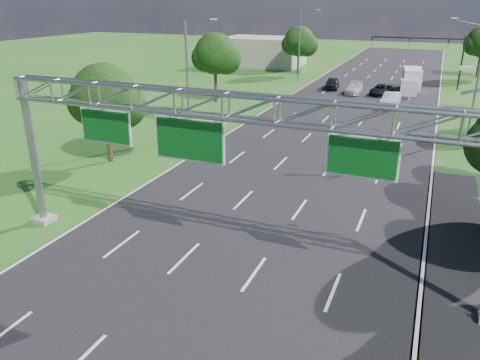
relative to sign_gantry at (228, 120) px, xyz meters
The scene contains 17 objects.
ground 19.28m from the sign_gantry, 91.05° to the left, with size 220.00×220.00×0.00m, color #1F5319.
road 19.28m from the sign_gantry, 91.05° to the left, with size 18.00×180.00×0.02m, color black.
road_flare 12.20m from the sign_gantry, 11.47° to the left, with size 3.00×30.00×0.02m, color black.
sign_gantry is the anchor object (origin of this frame).
traffic_signal 53.51m from the sign_gantry, 82.32° to the left, with size 12.21×0.24×7.00m.
streetlight_l_near 21.47m from the sign_gantry, 122.87° to the left, with size 2.97×0.22×10.16m.
streetlight_l_far 54.28m from the sign_gantry, 102.38° to the left, with size 2.97×0.22×10.16m.
streetlight_r_mid 30.10m from the sign_gantry, 68.60° to the left, with size 2.97×0.22×10.16m.
tree_verge_la 17.56m from the sign_gantry, 144.84° to the left, with size 5.76×4.80×7.40m.
tree_verge_lb 36.85m from the sign_gantry, 116.19° to the left, with size 5.76×4.80×8.06m.
tree_verge_lc 59.56m from the sign_gantry, 102.86° to the left, with size 5.76×4.80×7.62m.
building_left 69.82m from the sign_gantry, 108.69° to the left, with size 14.00×10.00×5.00m, color gray.
car_queue_a 45.24m from the sign_gantry, 92.45° to the left, with size 1.93×4.74×1.37m, color silver.
car_queue_b 45.64m from the sign_gantry, 88.15° to the left, with size 2.14×4.64×1.29m, color black.
car_queue_c 47.54m from the sign_gantry, 96.42° to the left, with size 1.79×4.46×1.52m, color black.
car_queue_d 39.19m from the sign_gantry, 85.09° to the left, with size 1.65×4.73×1.56m, color #BBBBBB.
box_truck 49.76m from the sign_gantry, 84.48° to the left, with size 2.88×7.90×2.91m.
Camera 1 is at (8.21, -5.53, 11.69)m, focal length 35.00 mm.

